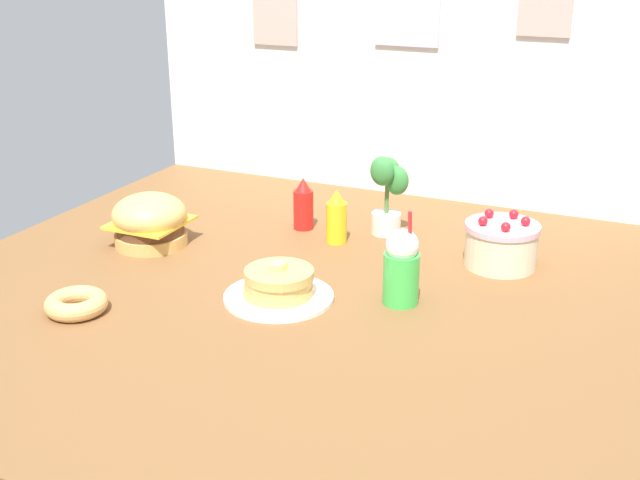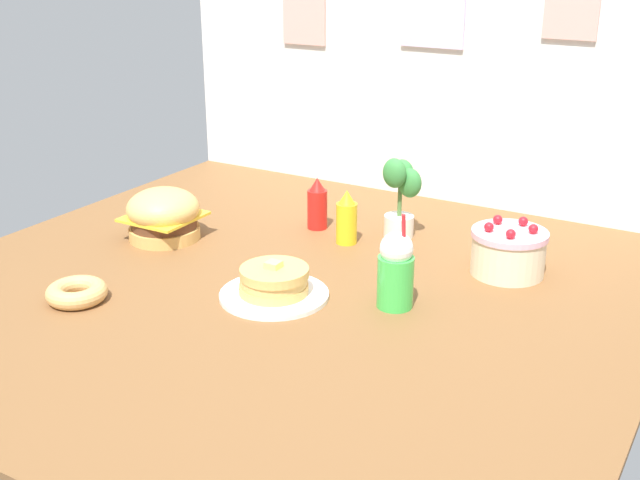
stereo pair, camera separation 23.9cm
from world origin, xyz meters
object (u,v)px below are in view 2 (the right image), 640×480
object	(u,v)px
cream_soda_cup	(396,270)
mustard_bottle	(347,219)
layer_cake	(508,252)
potted_plant	(401,194)
burger	(163,215)
pancake_stack	(274,285)
ketchup_bottle	(317,205)
donut_pink_glaze	(77,292)

from	to	relation	value
cream_soda_cup	mustard_bottle	bearing A→B (deg)	134.02
layer_cake	potted_plant	bearing A→B (deg)	162.98
burger	potted_plant	bearing A→B (deg)	32.00
mustard_bottle	cream_soda_cup	xyz separation A→B (m)	(0.36, -0.37, 0.02)
pancake_stack	ketchup_bottle	xyz separation A→B (m)	(-0.19, 0.57, 0.05)
ketchup_bottle	mustard_bottle	xyz separation A→B (m)	(0.16, -0.08, 0.00)
pancake_stack	mustard_bottle	bearing A→B (deg)	93.29
burger	ketchup_bottle	world-z (taller)	ketchup_bottle
pancake_stack	burger	bearing A→B (deg)	160.45
donut_pink_glaze	ketchup_bottle	bearing A→B (deg)	71.94
ketchup_bottle	potted_plant	world-z (taller)	potted_plant
layer_cake	cream_soda_cup	world-z (taller)	cream_soda_cup
burger	layer_cake	xyz separation A→B (m)	(1.12, 0.30, -0.01)
layer_cake	potted_plant	world-z (taller)	potted_plant
cream_soda_cup	donut_pink_glaze	world-z (taller)	cream_soda_cup
ketchup_bottle	potted_plant	size ratio (longest dim) A/B	0.66
burger	pancake_stack	xyz separation A→B (m)	(0.59, -0.21, -0.05)
donut_pink_glaze	potted_plant	world-z (taller)	potted_plant
burger	mustard_bottle	bearing A→B (deg)	26.48
pancake_stack	potted_plant	distance (m)	0.66
cream_soda_cup	donut_pink_glaze	bearing A→B (deg)	-151.84
burger	potted_plant	xyz separation A→B (m)	(0.69, 0.43, 0.07)
pancake_stack	ketchup_bottle	size ratio (longest dim) A/B	1.70
burger	cream_soda_cup	distance (m)	0.92
pancake_stack	mustard_bottle	world-z (taller)	mustard_bottle
burger	donut_pink_glaze	xyz separation A→B (m)	(0.12, -0.52, -0.06)
pancake_stack	cream_soda_cup	bearing A→B (deg)	20.52
cream_soda_cup	potted_plant	world-z (taller)	potted_plant
potted_plant	mustard_bottle	bearing A→B (deg)	-130.21
ketchup_bottle	donut_pink_glaze	xyz separation A→B (m)	(-0.29, -0.87, -0.06)
pancake_stack	ketchup_bottle	distance (m)	0.60
burger	layer_cake	distance (m)	1.16
mustard_bottle	ketchup_bottle	bearing A→B (deg)	154.57
layer_cake	potted_plant	distance (m)	0.45
burger	layer_cake	size ratio (longest dim) A/B	1.06
layer_cake	ketchup_bottle	xyz separation A→B (m)	(-0.72, 0.06, 0.01)
mustard_bottle	donut_pink_glaze	distance (m)	0.92
pancake_stack	donut_pink_glaze	world-z (taller)	pancake_stack
mustard_bottle	potted_plant	size ratio (longest dim) A/B	0.66
cream_soda_cup	ketchup_bottle	bearing A→B (deg)	139.29
mustard_bottle	potted_plant	world-z (taller)	potted_plant
donut_pink_glaze	layer_cake	bearing A→B (deg)	39.23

